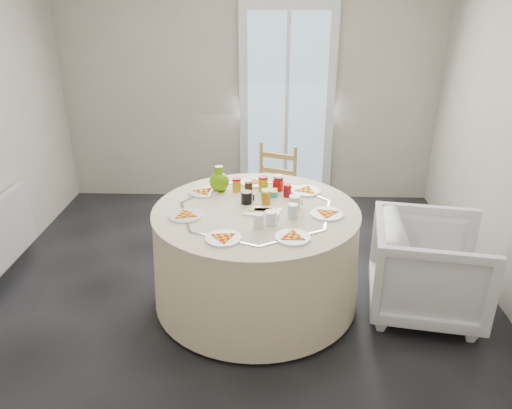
{
  "coord_description": "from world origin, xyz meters",
  "views": [
    {
      "loc": [
        0.26,
        -3.31,
        2.24
      ],
      "look_at": [
        0.15,
        -0.06,
        0.8
      ],
      "focal_mm": 35.0,
      "sensor_mm": 36.0,
      "label": 1
    }
  ],
  "objects_px": {
    "radiator": "(0,235)",
    "armchair": "(429,265)",
    "table": "(256,256)",
    "wooden_chair": "(271,191)",
    "green_pitcher": "(219,178)"
  },
  "relations": [
    {
      "from": "table",
      "to": "wooden_chair",
      "type": "relative_size",
      "value": 1.73
    },
    {
      "from": "radiator",
      "to": "wooden_chair",
      "type": "distance_m",
      "value": 2.33
    },
    {
      "from": "table",
      "to": "armchair",
      "type": "xyz_separation_m",
      "value": [
        1.25,
        -0.1,
        0.02
      ]
    },
    {
      "from": "armchair",
      "to": "green_pitcher",
      "type": "xyz_separation_m",
      "value": [
        -1.55,
        0.44,
        0.48
      ]
    },
    {
      "from": "radiator",
      "to": "armchair",
      "type": "distance_m",
      "value": 3.36
    },
    {
      "from": "table",
      "to": "green_pitcher",
      "type": "distance_m",
      "value": 0.67
    },
    {
      "from": "table",
      "to": "radiator",
      "type": "bearing_deg",
      "value": 172.82
    },
    {
      "from": "wooden_chair",
      "to": "table",
      "type": "bearing_deg",
      "value": -74.59
    },
    {
      "from": "radiator",
      "to": "table",
      "type": "distance_m",
      "value": 2.1
    },
    {
      "from": "wooden_chair",
      "to": "armchair",
      "type": "bearing_deg",
      "value": -24.24
    },
    {
      "from": "wooden_chair",
      "to": "armchair",
      "type": "distance_m",
      "value": 1.63
    },
    {
      "from": "armchair",
      "to": "green_pitcher",
      "type": "distance_m",
      "value": 1.68
    },
    {
      "from": "wooden_chair",
      "to": "armchair",
      "type": "relative_size",
      "value": 1.11
    },
    {
      "from": "radiator",
      "to": "wooden_chair",
      "type": "xyz_separation_m",
      "value": [
        2.19,
        0.8,
        0.09
      ]
    },
    {
      "from": "radiator",
      "to": "armchair",
      "type": "bearing_deg",
      "value": -6.23
    }
  ]
}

